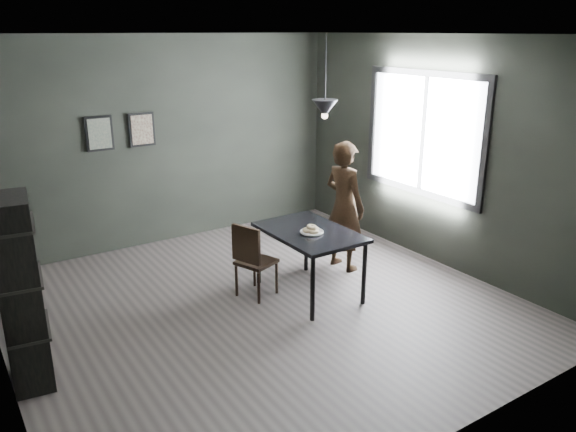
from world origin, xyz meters
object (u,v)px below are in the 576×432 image
white_plate (312,232)px  woman (344,206)px  wood_chair (252,256)px  pendant_lamp (325,108)px  cafe_table (309,237)px  shelf_unit (21,293)px

white_plate → woman: bearing=28.9°
white_plate → woman: 0.92m
wood_chair → white_plate: bearing=-51.6°
pendant_lamp → wood_chair: bearing=169.1°
pendant_lamp → white_plate: bearing=-147.4°
white_plate → wood_chair: size_ratio=0.27×
cafe_table → shelf_unit: (-2.92, -0.07, 0.14)m
white_plate → pendant_lamp: bearing=32.6°
wood_chair → pendant_lamp: (0.84, -0.16, 1.56)m
wood_chair → pendant_lamp: pendant_lamp is taller
shelf_unit → pendant_lamp: 3.41m
shelf_unit → white_plate: bearing=7.5°
cafe_table → wood_chair: size_ratio=1.40×
white_plate → shelf_unit: bearing=180.0°
woman → shelf_unit: size_ratio=0.99×
cafe_table → wood_chair: bearing=156.0°
shelf_unit → pendant_lamp: (3.17, 0.17, 1.24)m
shelf_unit → pendant_lamp: bearing=10.7°
woman → white_plate: bearing=111.5°
cafe_table → shelf_unit: shelf_unit is taller
woman → pendant_lamp: size_ratio=1.85×
woman → pendant_lamp: (-0.53, -0.27, 1.25)m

